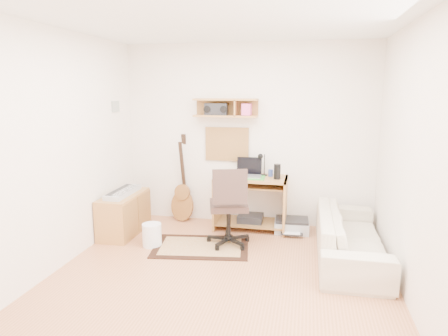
% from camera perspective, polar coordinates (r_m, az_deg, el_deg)
% --- Properties ---
extents(floor, '(3.60, 4.00, 0.01)m').
position_cam_1_polar(floor, '(4.26, -0.96, -16.25)').
color(floor, '#C47E51').
rests_on(floor, ground).
extents(ceiling, '(3.60, 4.00, 0.01)m').
position_cam_1_polar(ceiling, '(3.83, -1.09, 20.93)').
color(ceiling, white).
rests_on(ceiling, ground).
extents(back_wall, '(3.60, 0.01, 2.60)m').
position_cam_1_polar(back_wall, '(5.79, 3.40, 4.66)').
color(back_wall, white).
rests_on(back_wall, ground).
extents(left_wall, '(0.01, 4.00, 2.60)m').
position_cam_1_polar(left_wall, '(4.58, -23.62, 2.01)').
color(left_wall, white).
rests_on(left_wall, ground).
extents(right_wall, '(0.01, 4.00, 2.60)m').
position_cam_1_polar(right_wall, '(3.86, 26.08, 0.25)').
color(right_wall, white).
rests_on(right_wall, ground).
extents(wall_shelf, '(0.90, 0.25, 0.26)m').
position_cam_1_polar(wall_shelf, '(5.68, 0.23, 8.60)').
color(wall_shelf, '#BA8041').
rests_on(wall_shelf, back_wall).
extents(cork_board, '(0.64, 0.03, 0.49)m').
position_cam_1_polar(cork_board, '(5.83, 0.43, 3.44)').
color(cork_board, tan).
rests_on(cork_board, back_wall).
extents(wall_photo, '(0.02, 0.20, 0.15)m').
position_cam_1_polar(wall_photo, '(5.82, -15.23, 8.47)').
color(wall_photo, '#4C8CBF').
rests_on(wall_photo, left_wall).
extents(desk, '(1.00, 0.55, 0.75)m').
position_cam_1_polar(desk, '(5.68, 3.82, -4.99)').
color(desk, '#BA8041').
rests_on(desk, floor).
extents(laptop, '(0.36, 0.36, 0.27)m').
position_cam_1_polar(laptop, '(5.55, 3.50, 0.02)').
color(laptop, silver).
rests_on(laptop, desk).
extents(speaker, '(0.09, 0.09, 0.21)m').
position_cam_1_polar(speaker, '(5.48, 7.61, -0.51)').
color(speaker, black).
rests_on(speaker, desk).
extents(desk_lamp, '(0.11, 0.11, 0.32)m').
position_cam_1_polar(desk_lamp, '(5.68, 5.79, 0.49)').
color(desk_lamp, black).
rests_on(desk_lamp, desk).
extents(pencil_cup, '(0.07, 0.07, 0.10)m').
position_cam_1_polar(pencil_cup, '(5.65, 6.67, -0.71)').
color(pencil_cup, navy).
rests_on(pencil_cup, desk).
extents(boombox, '(0.32, 0.15, 0.16)m').
position_cam_1_polar(boombox, '(5.70, -1.09, 8.41)').
color(boombox, black).
rests_on(boombox, wall_shelf).
extents(rug, '(1.28, 0.95, 0.02)m').
position_cam_1_polar(rug, '(5.13, -3.30, -11.14)').
color(rug, '#CBBB88').
rests_on(rug, floor).
extents(task_chair, '(0.65, 0.65, 1.04)m').
position_cam_1_polar(task_chair, '(5.05, 0.66, -5.37)').
color(task_chair, '#35241F').
rests_on(task_chair, floor).
extents(cabinet, '(0.40, 0.90, 0.55)m').
position_cam_1_polar(cabinet, '(5.68, -14.07, -6.36)').
color(cabinet, '#BA8041').
rests_on(cabinet, floor).
extents(music_keyboard, '(0.22, 0.72, 0.06)m').
position_cam_1_polar(music_keyboard, '(5.60, -14.22, -3.37)').
color(music_keyboard, '#B2B5BA').
rests_on(music_keyboard, cabinet).
extents(guitar, '(0.38, 0.26, 1.31)m').
position_cam_1_polar(guitar, '(5.97, -6.05, -1.46)').
color(guitar, '#95602E').
rests_on(guitar, floor).
extents(waste_basket, '(0.30, 0.30, 0.29)m').
position_cam_1_polar(waste_basket, '(5.20, -10.25, -9.37)').
color(waste_basket, white).
rests_on(waste_basket, floor).
extents(printer, '(0.48, 0.39, 0.18)m').
position_cam_1_polar(printer, '(5.70, 9.64, -8.14)').
color(printer, '#A5A8AA').
rests_on(printer, floor).
extents(sofa, '(0.54, 1.86, 0.73)m').
position_cam_1_polar(sofa, '(4.92, 17.63, -8.22)').
color(sofa, beige).
rests_on(sofa, floor).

